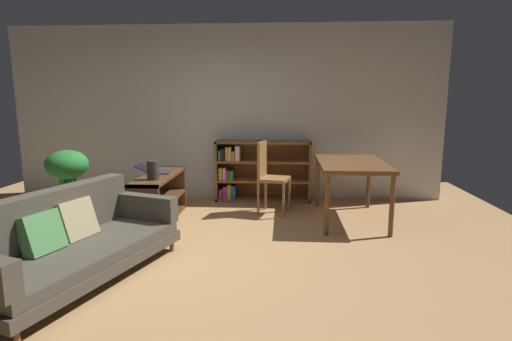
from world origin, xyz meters
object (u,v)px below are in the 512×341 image
media_console (159,198)px  potted_floor_plant (68,172)px  desk_speaker (153,170)px  bookshelf (257,170)px  dining_chair_near (269,174)px  open_laptop (156,170)px  fabric_couch (68,242)px  dining_table (351,168)px

media_console → potted_floor_plant: bearing=-167.4°
media_console → desk_speaker: bearing=-83.7°
media_console → bookshelf: (1.20, 1.19, 0.17)m
dining_chair_near → open_laptop: bearing=-169.9°
desk_speaker → open_laptop: bearing=103.7°
fabric_couch → bookshelf: (1.47, 2.97, 0.13)m
media_console → bookshelf: size_ratio=0.88×
fabric_couch → dining_chair_near: (1.68, 2.22, 0.22)m
media_console → dining_chair_near: size_ratio=1.30×
potted_floor_plant → dining_chair_near: (2.49, 0.68, -0.11)m
open_laptop → desk_speaker: bearing=-76.3°
dining_chair_near → bookshelf: dining_chair_near is taller
desk_speaker → dining_chair_near: 1.58m
fabric_couch → desk_speaker: desk_speaker is taller
fabric_couch → media_console: fabric_couch is taller
potted_floor_plant → dining_table: size_ratio=0.68×
dining_table → bookshelf: size_ratio=0.95×
open_laptop → dining_table: bearing=0.2°
dining_table → bookshelf: (-1.29, 1.01, -0.23)m
dining_table → dining_chair_near: dining_chair_near is taller
fabric_couch → desk_speaker: 1.55m
potted_floor_plant → bookshelf: potted_floor_plant is taller
media_console → dining_chair_near: (1.41, 0.44, 0.26)m
bookshelf → dining_table: bearing=-38.1°
fabric_couch → media_console: 1.80m
open_laptop → desk_speaker: size_ratio=2.04×
desk_speaker → potted_floor_plant: potted_floor_plant is taller
potted_floor_plant → bookshelf: bearing=32.2°
dining_chair_near → fabric_couch: bearing=-127.2°
open_laptop → dining_table: dining_table is taller
fabric_couch → potted_floor_plant: bearing=117.8°
dining_chair_near → dining_table: bearing=-13.6°
dining_chair_near → bookshelf: size_ratio=0.68×
bookshelf → open_laptop: bearing=-141.4°
open_laptop → dining_chair_near: size_ratio=0.47×
media_console → potted_floor_plant: 1.17m
desk_speaker → dining_table: bearing=11.3°
dining_chair_near → bookshelf: (-0.22, 0.75, -0.09)m
dining_table → dining_chair_near: (-1.07, 0.26, -0.14)m
media_console → potted_floor_plant: potted_floor_plant is taller
open_laptop → media_console: bearing=-63.9°
bookshelf → dining_chair_near: bearing=-73.8°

